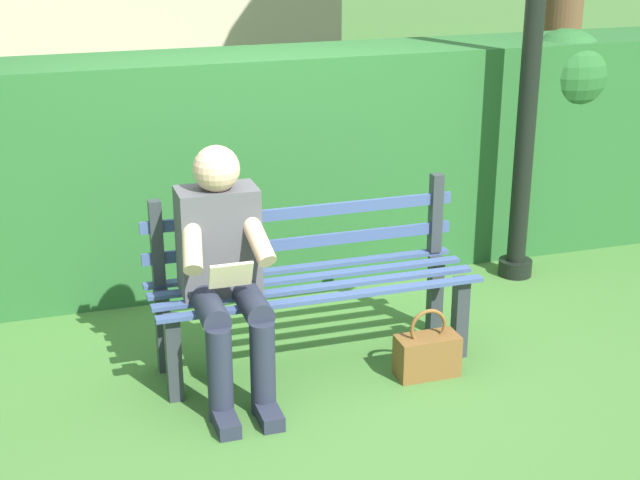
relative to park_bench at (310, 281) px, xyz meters
The scene contains 5 objects.
ground 0.44m from the park_bench, 90.00° to the left, with size 60.00×60.00×0.00m, color #3D6B2D.
park_bench is the anchor object (origin of this frame).
person_seated 0.54m from the park_bench, 18.82° to the left, with size 0.44×0.73×1.19m.
hedge_backdrop 1.29m from the park_bench, 99.59° to the right, with size 6.38×0.68×1.46m.
handbag 0.69m from the park_bench, 144.32° to the left, with size 0.31×0.15×0.36m.
Camera 1 is at (1.29, 4.13, 2.27)m, focal length 52.71 mm.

